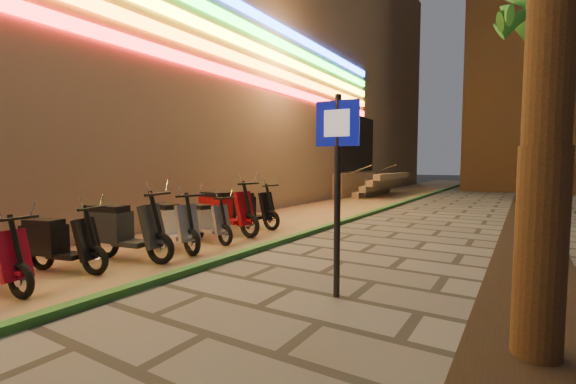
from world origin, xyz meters
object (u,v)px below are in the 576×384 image
Objects in this scene: scooter_7 at (171,224)px; scooter_10 at (248,208)px; scooter_9 at (223,211)px; scooter_5 at (56,242)px; scooter_8 at (205,221)px; scooter_6 at (121,230)px; pedestrian_sign at (337,167)px.

scooter_10 reaches higher than scooter_7.
scooter_7 is 1.85m from scooter_9.
scooter_5 is 1.03× the size of scooter_8.
scooter_9 reaches higher than scooter_6.
scooter_5 is 0.82× the size of scooter_9.
pedestrian_sign is at bearing -6.50° from scooter_6.
scooter_5 is at bearing -83.76° from scooter_9.
scooter_10 is (-4.22, 3.66, -1.13)m from pedestrian_sign.
scooter_6 is 1.98m from scooter_8.
scooter_10 reaches higher than scooter_5.
scooter_9 is at bearing 144.10° from pedestrian_sign.
scooter_8 is at bearing 103.11° from scooter_7.
scooter_5 is 2.05m from scooter_7.
scooter_9 reaches higher than scooter_10.
scooter_5 is (-4.18, -1.27, -1.18)m from pedestrian_sign.
scooter_6 is 1.21× the size of scooter_8.
scooter_6 is at bearing -80.70° from scooter_7.
scooter_8 is 0.79× the size of scooter_9.
scooter_9 is at bearing 111.78° from scooter_7.
scooter_10 is (-0.04, 4.93, 0.05)m from scooter_5.
scooter_6 is at bearing -79.90° from scooter_9.
scooter_7 is 1.12× the size of scooter_8.
pedestrian_sign is 1.73× the size of scooter_8.
scooter_8 is 0.94m from scooter_9.
scooter_8 is at bearing -73.81° from scooter_10.
scooter_6 is 3.95m from scooter_10.
scooter_8 is at bearing 76.89° from scooter_6.
scooter_9 is (-0.26, 1.83, 0.06)m from scooter_7.
scooter_8 is (0.01, 0.93, -0.06)m from scooter_7.
pedestrian_sign is 1.50× the size of scooter_10.
scooter_5 is at bearing -82.93° from scooter_10.
scooter_7 is at bearing 66.34° from scooter_5.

